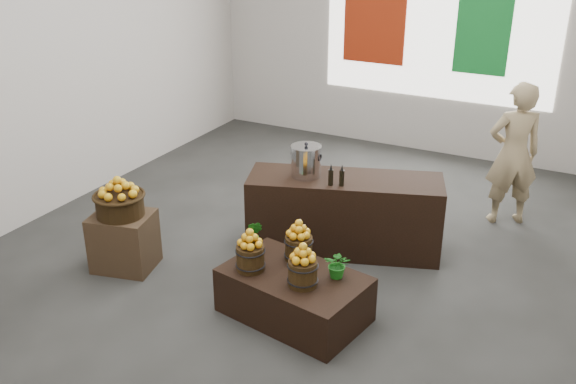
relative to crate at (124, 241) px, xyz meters
The scene contains 21 objects.
ground 1.79m from the crate, 38.77° to the left, with size 7.00×7.00×0.00m, color #343432.
back_wall 5.11m from the crate, 73.34° to the left, with size 6.00×0.04×4.00m, color #B2ACA5.
back_opening 5.18m from the crate, 69.90° to the left, with size 3.20×0.02×2.40m, color white.
deco_red_left 4.92m from the crate, 80.35° to the left, with size 0.90×0.04×1.40m, color #95230B.
deco_green_right 5.31m from the crate, 63.54° to the left, with size 0.70×0.04×1.00m, color #12782A.
crate is the anchor object (origin of this frame).
wicker_basket 0.38m from the crate, ahead, with size 0.45×0.45×0.20m, color black.
apples_in_basket 0.58m from the crate, ahead, with size 0.35×0.35×0.19m, color #B02605, non-canonical shape.
display_table 1.84m from the crate, ahead, with size 1.20×0.74×0.41m, color black.
apple_bucket_front_left 1.50m from the crate, ahead, with size 0.24×0.24×0.22m, color #31200D.
apples_in_bucket_front_left 1.54m from the crate, ahead, with size 0.18×0.18×0.16m, color #B02605, non-canonical shape.
apple_bucket_front_right 1.99m from the crate, ahead, with size 0.24×0.24×0.22m, color #31200D.
apples_in_bucket_front_right 2.02m from the crate, ahead, with size 0.18×0.18×0.16m, color #B02605, non-canonical shape.
apple_bucket_rear 1.80m from the crate, ahead, with size 0.24×0.24×0.22m, color #31200D.
apples_in_bucket_rear 1.83m from the crate, ahead, with size 0.18×0.18×0.16m, color #B02605, non-canonical shape.
herb_garnish_right 2.20m from the crate, ahead, with size 0.22×0.19×0.24m, color #156515.
herb_garnish_left 1.37m from the crate, ahead, with size 0.16×0.13×0.30m, color #156515.
counter 2.19m from the crate, 37.18° to the left, with size 1.93×0.61×0.79m, color black.
stock_pot_left 1.93m from the crate, 41.04° to the left, with size 0.30×0.30×0.30m, color silver.
oil_cruets 2.22m from the crate, 32.26° to the left, with size 0.14×0.05×0.22m, color black, non-canonical shape.
shopper 4.18m from the crate, 41.65° to the left, with size 0.58×0.38×1.60m, color #927E59.
Camera 1 is at (2.56, -5.23, 3.23)m, focal length 40.00 mm.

